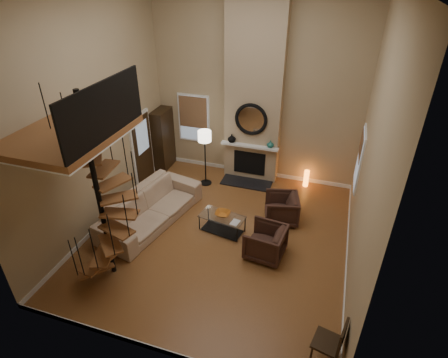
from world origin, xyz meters
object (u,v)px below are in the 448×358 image
(armchair_near, at_px, (284,209))
(armchair_far, at_px, (269,243))
(floor_lamp, at_px, (205,140))
(accent_lamp, at_px, (306,178))
(sofa, at_px, (151,207))
(side_chair, at_px, (333,341))
(hutch, at_px, (163,139))
(coffee_table, at_px, (222,222))

(armchair_near, relative_size, armchair_far, 0.98)
(floor_lamp, relative_size, accent_lamp, 3.22)
(armchair_near, relative_size, accent_lamp, 1.57)
(sofa, relative_size, armchair_near, 3.58)
(armchair_far, height_order, side_chair, side_chair)
(armchair_far, relative_size, accent_lamp, 1.60)
(hutch, height_order, floor_lamp, hutch)
(armchair_near, relative_size, floor_lamp, 0.49)
(hutch, distance_m, armchair_far, 5.17)
(hutch, bearing_deg, side_chair, -43.61)
(sofa, xyz_separation_m, accent_lamp, (3.56, 2.90, -0.15))
(coffee_table, bearing_deg, armchair_near, 33.94)
(hutch, bearing_deg, sofa, -70.96)
(hutch, bearing_deg, floor_lamp, -21.02)
(sofa, xyz_separation_m, floor_lamp, (0.69, 2.12, 1.02))
(accent_lamp, relative_size, side_chair, 0.55)
(armchair_near, bearing_deg, side_chair, 7.12)
(armchair_near, bearing_deg, sofa, -86.35)
(sofa, bearing_deg, armchair_far, -84.83)
(coffee_table, xyz_separation_m, accent_lamp, (1.69, 2.78, -0.03))
(armchair_near, height_order, coffee_table, armchair_near)
(accent_lamp, xyz_separation_m, side_chair, (1.10, -5.50, 0.28))
(hutch, relative_size, accent_lamp, 3.61)
(hutch, relative_size, sofa, 0.64)
(coffee_table, bearing_deg, sofa, -176.24)
(hutch, height_order, coffee_table, hutch)
(armchair_far, bearing_deg, side_chair, 40.70)
(sofa, height_order, side_chair, side_chair)
(accent_lamp, height_order, side_chair, side_chair)
(accent_lamp, bearing_deg, sofa, -140.79)
(armchair_far, xyz_separation_m, floor_lamp, (-2.44, 2.49, 1.06))
(sofa, height_order, coffee_table, sofa)
(armchair_near, xyz_separation_m, accent_lamp, (0.32, 1.86, -0.10))
(coffee_table, bearing_deg, armchair_far, -21.41)
(sofa, distance_m, accent_lamp, 4.60)
(hutch, xyz_separation_m, floor_lamp, (1.64, -0.63, 0.46))
(hutch, bearing_deg, armchair_near, -22.18)
(floor_lamp, bearing_deg, hutch, 158.98)
(armchair_far, xyz_separation_m, side_chair, (1.53, -2.22, 0.17))
(armchair_far, height_order, coffee_table, armchair_far)
(sofa, height_order, armchair_near, sofa)
(hutch, bearing_deg, coffee_table, -43.03)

